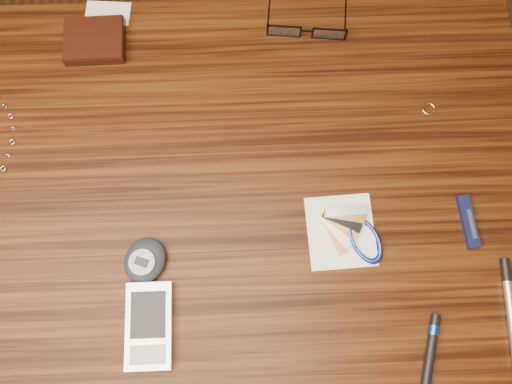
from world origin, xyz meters
TOP-DOWN VIEW (x-y plane):
  - ground at (0.00, 0.00)m, footprint 3.80×3.80m
  - desk at (0.00, 0.00)m, footprint 1.00×0.70m
  - wallet_and_card at (-0.20, 0.27)m, footprint 0.11×0.12m
  - eyeglasses at (0.15, 0.28)m, footprint 0.15×0.15m
  - gold_ring at (0.34, 0.13)m, footprint 0.02×0.02m
  - pda_phone at (-0.10, -0.19)m, footprint 0.07×0.12m
  - pedometer at (-0.11, -0.10)m, footprint 0.08×0.09m
  - notepad_keys at (0.20, -0.07)m, footprint 0.13×0.12m
  - pocket_knife at (0.38, -0.05)m, footprint 0.03×0.08m
  - silver_pen at (0.42, -0.18)m, footprint 0.02×0.15m
  - black_blue_pen at (0.30, -0.23)m, footprint 0.04×0.10m

SIDE VIEW (x-z plane):
  - ground at x=0.00m, z-range 0.00..0.00m
  - desk at x=0.00m, z-range 0.27..1.02m
  - gold_ring at x=0.34m, z-range 0.75..0.75m
  - notepad_keys at x=0.20m, z-range 0.75..0.76m
  - pocket_knife at x=0.38m, z-range 0.75..0.76m
  - silver_pen at x=0.42m, z-range 0.75..0.76m
  - black_blue_pen at x=0.30m, z-range 0.75..0.76m
  - pda_phone at x=-0.10m, z-range 0.75..0.77m
  - wallet_and_card at x=-0.20m, z-range 0.75..0.77m
  - pedometer at x=-0.11m, z-range 0.75..0.78m
  - eyeglasses at x=0.15m, z-range 0.75..0.78m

